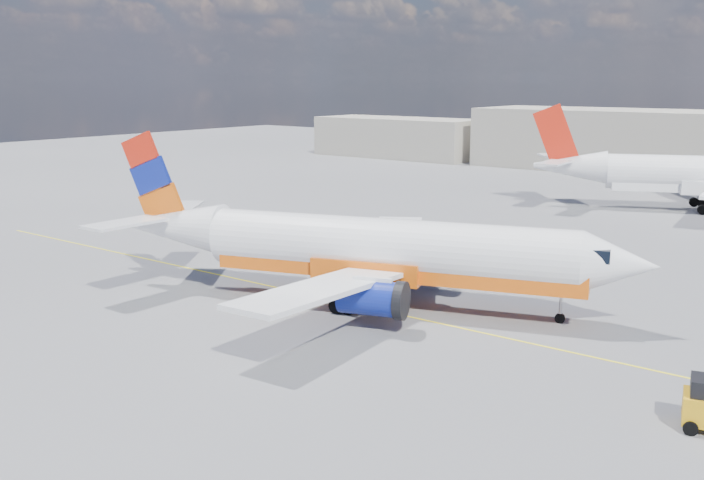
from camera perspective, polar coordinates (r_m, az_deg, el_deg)
The scene contains 5 objects.
ground at distance 40.32m, azimuth -1.94°, elevation -5.79°, with size 240.00×240.00×0.00m, color #5A5A5F.
taxi_line at distance 42.56m, azimuth 0.65°, elevation -4.82°, with size 70.00×0.15×0.01m, color yellow.
terminal_annex at distance 123.45m, azimuth 3.39°, elevation 7.46°, with size 26.00×10.00×6.00m, color #A9A292.
main_jet at distance 42.17m, azimuth 1.42°, elevation -0.70°, with size 30.22×22.96×9.17m.
traffic_cone at distance 42.67m, azimuth -6.61°, elevation -4.49°, with size 0.39×0.39×0.55m.
Camera 1 is at (24.64, -29.52, 12.12)m, focal length 40.00 mm.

